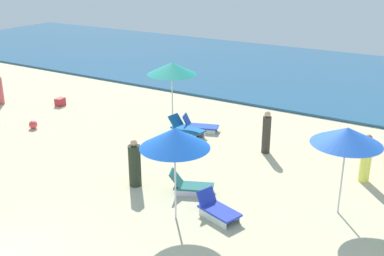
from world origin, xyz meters
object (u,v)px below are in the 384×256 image
Objects in this scene: beach_ball_1 at (33,125)px; umbrella_4 at (172,68)px; beachgoer_4 at (135,165)px; umbrella_3 at (175,138)px; lounge_chair_4_1 at (186,129)px; lounge_chair_3_0 at (190,186)px; lounge_chair_3_1 at (217,209)px; beachgoer_0 at (366,160)px; beachgoer_3 at (266,133)px; beachgoer_6 at (0,89)px; lounge_chair_4_0 at (199,126)px; umbrella_1 at (347,136)px; cooler_box_0 at (60,102)px.

umbrella_4 is at bearing 32.99° from beach_ball_1.
umbrella_3 is at bearing -48.12° from beachgoer_4.
beachgoer_4 is at bearing -159.92° from lounge_chair_4_1.
lounge_chair_3_0 is 8.56m from beach_ball_1.
beachgoer_4 reaches higher than lounge_chair_3_0.
beachgoer_0 is at bearing -15.63° from lounge_chair_3_1.
umbrella_4 is at bearing 124.57° from umbrella_3.
beachgoer_3 is (3.40, 0.03, 0.48)m from lounge_chair_4_1.
beachgoer_3 is at bearing -115.86° from beachgoer_6.
umbrella_3 is 7.68× the size of beach_ball_1.
umbrella_3 is 1.71× the size of lounge_chair_4_0.
beachgoer_0 is at bearing 9.92° from beach_ball_1.
umbrella_1 is at bearing -32.94° from beachgoer_0.
beachgoer_6 is at bearing 174.21° from umbrella_1.
umbrella_4 reaches higher than beachgoer_3.
lounge_chair_3_0 is 4.14m from beachgoer_3.
lounge_chair_4_0 is 0.96× the size of beachgoer_3.
cooler_box_0 is (-6.23, -0.29, -2.31)m from umbrella_4.
lounge_chair_3_1 is at bearing -12.35° from beach_ball_1.
umbrella_1 reaches higher than beachgoer_4.
beach_ball_1 is at bearing 122.67° from lounge_chair_4_1.
beachgoer_0 is (3.83, 4.98, -1.60)m from umbrella_3.
beachgoer_3 is at bearing 37.89° from beachgoer_4.
beach_ball_1 is (-8.45, 1.34, -0.07)m from lounge_chair_3_0.
lounge_chair_4_1 is 9.84m from beachgoer_6.
umbrella_1 is 4.75m from lounge_chair_3_0.
beachgoer_0 is at bearing 9.98° from beachgoer_4.
beachgoer_4 is 0.99× the size of beachgoer_6.
beachgoer_4 is 4.49× the size of beach_ball_1.
beachgoer_0 is 7.20m from beachgoer_4.
cooler_box_0 is (-7.39, -0.49, -0.04)m from lounge_chair_4_0.
umbrella_3 is 1.70× the size of beachgoer_6.
beach_ball_1 is (-12.57, 0.15, -2.12)m from umbrella_1.
lounge_chair_3_0 is 12.80m from beachgoer_6.
beachgoer_6 reaches higher than lounge_chair_3_1.
cooler_box_0 is at bearing 128.69° from beachgoer_3.
umbrella_1 is 3.96m from lounge_chair_3_1.
lounge_chair_4_0 is at bearing 4.33° from lounge_chair_3_0.
beachgoer_0 reaches higher than lounge_chair_3_0.
beachgoer_0 is 3.59m from beachgoer_3.
umbrella_3 is at bearing -55.43° from umbrella_4.
lounge_chair_3_1 reaches higher than cooler_box_0.
beachgoer_0 is at bearing -6.55° from umbrella_4.
umbrella_4 is at bearing 84.71° from cooler_box_0.
beachgoer_0 is (2.88, 4.37, 0.49)m from lounge_chair_3_1.
lounge_chair_4_0 is 3.36× the size of cooler_box_0.
beachgoer_6 is (-9.76, -1.15, 0.46)m from lounge_chair_4_1.
cooler_box_0 is 3.17m from beach_ball_1.
umbrella_1 reaches higher than lounge_chair_3_1.
beachgoer_0 reaches higher than lounge_chair_4_0.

